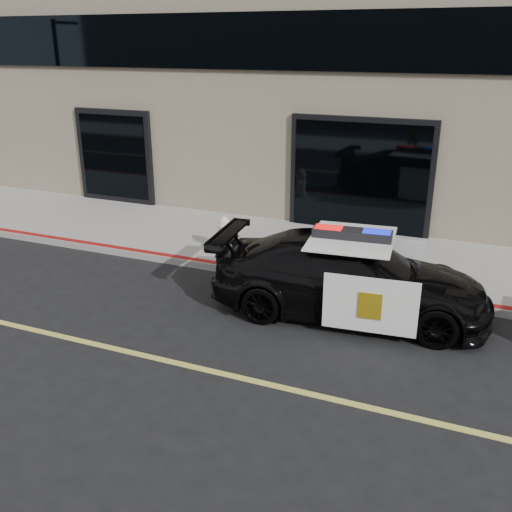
% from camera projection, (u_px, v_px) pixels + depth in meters
% --- Properties ---
extents(ground, '(120.00, 120.00, 0.00)m').
position_uv_depth(ground, '(311.00, 394.00, 7.76)').
color(ground, black).
rests_on(ground, ground).
extents(sidewalk_n, '(60.00, 3.50, 0.15)m').
position_uv_depth(sidewalk_n, '(384.00, 261.00, 12.27)').
color(sidewalk_n, gray).
rests_on(sidewalk_n, ground).
extents(police_car, '(2.85, 5.13, 1.56)m').
position_uv_depth(police_car, '(350.00, 277.00, 9.84)').
color(police_car, black).
rests_on(police_car, ground).
extents(fire_hydrant, '(0.38, 0.52, 0.83)m').
position_uv_depth(fire_hydrant, '(224.00, 236.00, 12.38)').
color(fire_hydrant, white).
rests_on(fire_hydrant, sidewalk_n).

